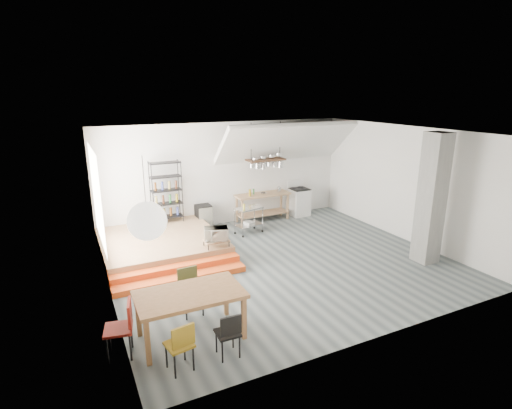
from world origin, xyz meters
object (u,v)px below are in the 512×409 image
stove (299,201)px  rolling_cart (249,217)px  mini_fridge (204,217)px  dining_table (190,298)px

stove → rolling_cart: 2.49m
rolling_cart → mini_fridge: bearing=125.4°
dining_table → rolling_cart: dining_table is taller
rolling_cart → mini_fridge: size_ratio=1.16×
stove → mini_fridge: 3.40m
stove → mini_fridge: stove is taller
dining_table → mini_fridge: (2.03, 5.28, -0.38)m
stove → dining_table: bearing=-136.0°
stove → dining_table: (-5.43, -5.24, 0.28)m
dining_table → rolling_cart: (3.11, 4.33, -0.24)m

